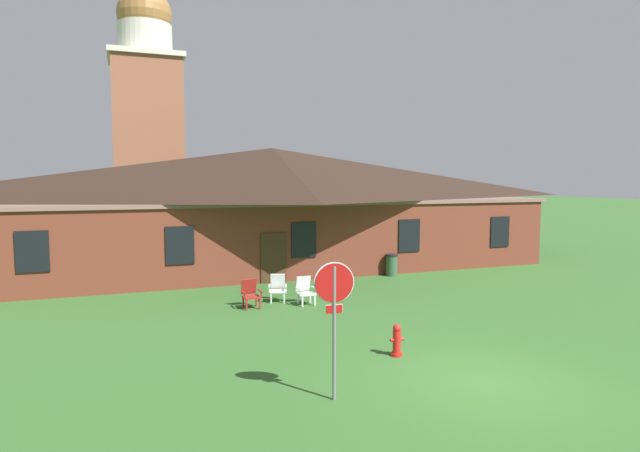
% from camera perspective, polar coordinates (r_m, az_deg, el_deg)
% --- Properties ---
extents(ground_plane, '(200.00, 200.00, 0.00)m').
position_cam_1_polar(ground_plane, '(12.16, 17.69, -15.96)').
color(ground_plane, '#336028').
extents(brick_building, '(26.63, 10.40, 5.92)m').
position_cam_1_polar(brick_building, '(26.95, -5.24, 2.28)').
color(brick_building, brown).
rests_on(brick_building, ground).
extents(dome_tower, '(5.18, 5.18, 18.99)m').
position_cam_1_polar(dome_tower, '(41.13, -18.28, 10.89)').
color(dome_tower, '#93563D').
rests_on(dome_tower, ground).
extents(stop_sign, '(0.80, 0.14, 2.74)m').
position_cam_1_polar(stop_sign, '(10.23, 1.56, -8.34)').
color(stop_sign, slate).
rests_on(stop_sign, ground).
extents(lawn_chair_by_porch, '(0.66, 0.69, 0.96)m').
position_cam_1_polar(lawn_chair_by_porch, '(17.97, -7.58, -7.24)').
color(lawn_chair_by_porch, maroon).
rests_on(lawn_chair_by_porch, ground).
extents(lawn_chair_near_door, '(0.75, 0.80, 0.96)m').
position_cam_1_polar(lawn_chair_near_door, '(18.79, -4.62, -6.67)').
color(lawn_chair_near_door, white).
rests_on(lawn_chair_near_door, ground).
extents(lawn_chair_left_end, '(0.66, 0.68, 0.96)m').
position_cam_1_polar(lawn_chair_left_end, '(18.30, -1.64, -6.97)').
color(lawn_chair_left_end, white).
rests_on(lawn_chair_left_end, ground).
extents(fire_hydrant, '(0.36, 0.28, 0.79)m').
position_cam_1_polar(fire_hydrant, '(13.25, 8.36, -12.28)').
color(fire_hydrant, red).
rests_on(fire_hydrant, ground).
extents(trash_bin, '(0.56, 0.56, 0.98)m').
position_cam_1_polar(trash_bin, '(23.81, 7.80, -4.22)').
color(trash_bin, '#335638').
rests_on(trash_bin, ground).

